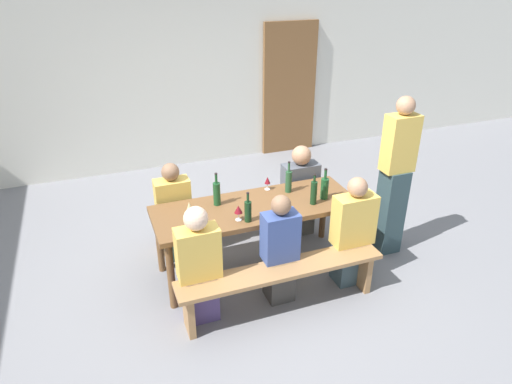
{
  "coord_description": "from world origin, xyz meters",
  "views": [
    {
      "loc": [
        -1.4,
        -3.75,
        2.93
      ],
      "look_at": [
        0.0,
        0.0,
        0.9
      ],
      "focal_mm": 32.27,
      "sensor_mm": 36.0,
      "label": 1
    }
  ],
  "objects": [
    {
      "name": "seated_guest_near_1",
      "position": [
        0.04,
        -0.52,
        0.52
      ],
      "size": [
        0.32,
        0.24,
        1.1
      ],
      "rotation": [
        0.0,
        0.0,
        1.57
      ],
      "color": "#3D3935",
      "rests_on": "ground"
    },
    {
      "name": "back_wall",
      "position": [
        0.0,
        3.13,
        1.6
      ],
      "size": [
        14.0,
        0.2,
        3.2
      ],
      "primitive_type": "cube",
      "color": "silver",
      "rests_on": "ground"
    },
    {
      "name": "wine_bottle_3",
      "position": [
        0.55,
        -0.16,
        0.88
      ],
      "size": [
        0.06,
        0.06,
        0.32
      ],
      "color": "#143319",
      "rests_on": "tasting_table"
    },
    {
      "name": "bench_far",
      "position": [
        0.0,
        0.67,
        0.35
      ],
      "size": [
        1.94,
        0.3,
        0.45
      ],
      "color": "#9E7247",
      "rests_on": "ground"
    },
    {
      "name": "seated_guest_near_0",
      "position": [
        -0.72,
        -0.52,
        0.54
      ],
      "size": [
        0.38,
        0.24,
        1.13
      ],
      "rotation": [
        0.0,
        0.0,
        1.57
      ],
      "color": "#4E3E71",
      "rests_on": "ground"
    },
    {
      "name": "wine_glass_1",
      "position": [
        -0.25,
        -0.21,
        0.86
      ],
      "size": [
        0.08,
        0.08,
        0.15
      ],
      "color": "silver",
      "rests_on": "tasting_table"
    },
    {
      "name": "wine_bottle_2",
      "position": [
        0.42,
        0.17,
        0.87
      ],
      "size": [
        0.07,
        0.07,
        0.34
      ],
      "color": "#234C2D",
      "rests_on": "tasting_table"
    },
    {
      "name": "tasting_table",
      "position": [
        0.0,
        0.0,
        0.67
      ],
      "size": [
        2.04,
        0.73,
        0.75
      ],
      "color": "brown",
      "rests_on": "ground"
    },
    {
      "name": "standing_host",
      "position": [
        1.49,
        -0.17,
        0.86
      ],
      "size": [
        0.32,
        0.24,
        1.75
      ],
      "rotation": [
        0.0,
        0.0,
        3.14
      ],
      "color": "#2C4146",
      "rests_on": "ground"
    },
    {
      "name": "ground_plane",
      "position": [
        0.0,
        0.0,
        0.0
      ],
      "size": [
        24.0,
        24.0,
        0.0
      ],
      "primitive_type": "plane",
      "color": "slate"
    },
    {
      "name": "wooden_door",
      "position": [
        1.7,
        2.99,
        1.05
      ],
      "size": [
        0.9,
        0.06,
        2.1
      ],
      "primitive_type": "cube",
      "color": "brown",
      "rests_on": "ground"
    },
    {
      "name": "seated_guest_far_0",
      "position": [
        -0.73,
        0.52,
        0.52
      ],
      "size": [
        0.36,
        0.24,
        1.1
      ],
      "rotation": [
        0.0,
        0.0,
        -1.57
      ],
      "color": "#345547",
      "rests_on": "ground"
    },
    {
      "name": "seated_guest_near_2",
      "position": [
        0.81,
        -0.52,
        0.54
      ],
      "size": [
        0.4,
        0.24,
        1.15
      ],
      "rotation": [
        0.0,
        0.0,
        1.57
      ],
      "color": "#3A4E55",
      "rests_on": "ground"
    },
    {
      "name": "wine_bottle_0",
      "position": [
        -0.35,
        0.16,
        0.88
      ],
      "size": [
        0.07,
        0.07,
        0.34
      ],
      "color": "#194723",
      "rests_on": "tasting_table"
    },
    {
      "name": "bench_near",
      "position": [
        0.0,
        -0.67,
        0.35
      ],
      "size": [
        1.94,
        0.3,
        0.45
      ],
      "color": "#9E7247",
      "rests_on": "ground"
    },
    {
      "name": "wine_bottle_4",
      "position": [
        0.7,
        -0.1,
        0.87
      ],
      "size": [
        0.08,
        0.08,
        0.33
      ],
      "color": "#194723",
      "rests_on": "tasting_table"
    },
    {
      "name": "wine_glass_2",
      "position": [
        -0.67,
        -0.04,
        0.88
      ],
      "size": [
        0.06,
        0.06,
        0.19
      ],
      "color": "silver",
      "rests_on": "tasting_table"
    },
    {
      "name": "seated_guest_far_1",
      "position": [
        0.73,
        0.52,
        0.52
      ],
      "size": [
        0.41,
        0.24,
        1.09
      ],
      "rotation": [
        0.0,
        0.0,
        -1.57
      ],
      "color": "#59554D",
      "rests_on": "ground"
    },
    {
      "name": "wine_glass_0",
      "position": [
        0.24,
        0.29,
        0.85
      ],
      "size": [
        0.06,
        0.06,
        0.15
      ],
      "color": "silver",
      "rests_on": "tasting_table"
    },
    {
      "name": "wine_bottle_1",
      "position": [
        -0.18,
        -0.26,
        0.86
      ],
      "size": [
        0.07,
        0.07,
        0.3
      ],
      "color": "#143319",
      "rests_on": "tasting_table"
    }
  ]
}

